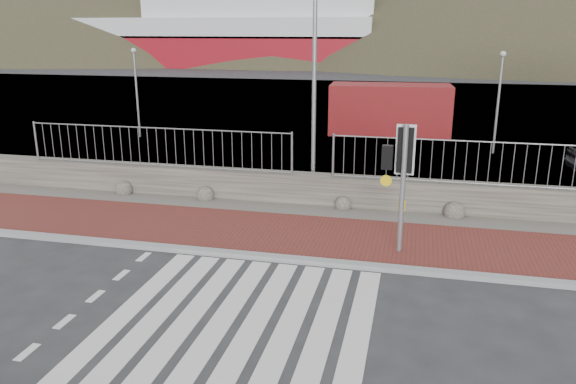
% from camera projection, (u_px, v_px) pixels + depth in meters
% --- Properties ---
extents(ground, '(220.00, 220.00, 0.00)m').
position_uv_depth(ground, '(235.00, 327.00, 9.73)').
color(ground, '#28282B').
rests_on(ground, ground).
extents(sidewalk_far, '(40.00, 3.00, 0.08)m').
position_uv_depth(sidewalk_far, '(292.00, 235.00, 13.93)').
color(sidewalk_far, maroon).
rests_on(sidewalk_far, ground).
extents(kerb_far, '(40.00, 0.25, 0.12)m').
position_uv_depth(kerb_far, '(277.00, 258.00, 12.52)').
color(kerb_far, gray).
rests_on(kerb_far, ground).
extents(zebra_crossing, '(4.62, 5.60, 0.01)m').
position_uv_depth(zebra_crossing, '(235.00, 327.00, 9.73)').
color(zebra_crossing, silver).
rests_on(zebra_crossing, ground).
extents(gravel_strip, '(40.00, 1.50, 0.06)m').
position_uv_depth(gravel_strip, '(307.00, 211.00, 15.80)').
color(gravel_strip, '#59544C').
rests_on(gravel_strip, ground).
extents(stone_wall, '(40.00, 0.60, 0.90)m').
position_uv_depth(stone_wall, '(313.00, 189.00, 16.43)').
color(stone_wall, '#4A443D').
rests_on(stone_wall, ground).
extents(railing, '(18.07, 0.07, 1.22)m').
position_uv_depth(railing, '(313.00, 144.00, 15.90)').
color(railing, gray).
rests_on(railing, stone_wall).
extents(quay, '(120.00, 40.00, 0.50)m').
position_uv_depth(quay, '(372.00, 109.00, 35.81)').
color(quay, '#4C4C4F').
rests_on(quay, ground).
extents(water, '(220.00, 50.00, 0.05)m').
position_uv_depth(water, '(397.00, 71.00, 68.54)').
color(water, '#3F4C54').
rests_on(water, ground).
extents(ferry, '(50.00, 16.00, 20.00)m').
position_uv_depth(ferry, '(218.00, 25.00, 77.05)').
color(ferry, maroon).
rests_on(ferry, ground).
extents(hills_backdrop, '(254.00, 90.00, 100.00)m').
position_uv_depth(hills_backdrop, '(435.00, 197.00, 96.93)').
color(hills_backdrop, '#313721').
rests_on(hills_backdrop, ground).
extents(traffic_signal_far, '(0.72, 0.28, 3.00)m').
position_uv_depth(traffic_signal_far, '(402.00, 162.00, 12.31)').
color(traffic_signal_far, gray).
rests_on(traffic_signal_far, ground).
extents(streetlight, '(1.53, 0.31, 7.21)m').
position_uv_depth(streetlight, '(319.00, 62.00, 16.18)').
color(streetlight, gray).
rests_on(streetlight, ground).
extents(shipping_container, '(5.86, 2.71, 2.39)m').
position_uv_depth(shipping_container, '(390.00, 109.00, 27.24)').
color(shipping_container, maroon).
rests_on(shipping_container, ground).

